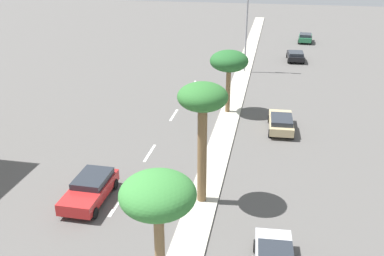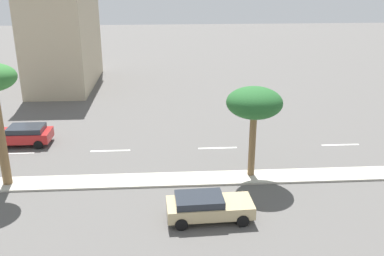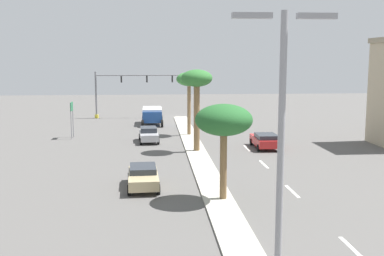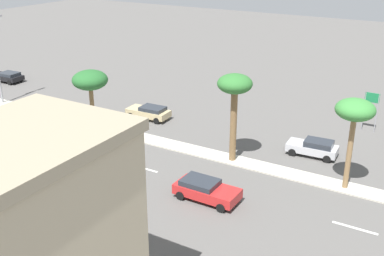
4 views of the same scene
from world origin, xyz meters
name	(u,v)px [view 2 (image 2 of 4)]	position (x,y,z in m)	size (l,w,h in m)	color
ground_plane	(201,179)	(0.00, 36.42, 0.00)	(160.00, 160.00, 0.00)	#565451
median_curb	(366,174)	(0.00, 46.83, 0.06)	(1.80, 93.66, 0.12)	#B7B2A3
lane_stripe_inboard	(14,153)	(-4.87, 23.72, 0.01)	(0.20, 2.80, 0.01)	silver
lane_stripe_front	(110,151)	(-4.87, 30.40, 0.01)	(0.20, 2.80, 0.01)	silver
lane_stripe_rear	(218,148)	(-4.87, 38.06, 0.01)	(0.20, 2.80, 0.01)	silver
lane_stripe_mid	(340,145)	(-4.87, 47.12, 0.01)	(0.20, 2.80, 0.01)	silver
commercial_building	(64,38)	(-24.27, 23.61, 5.14)	(13.62, 6.36, 10.24)	tan
palm_tree_right	(254,104)	(-0.27, 39.57, 4.68)	(3.32, 3.32, 5.56)	brown
sedan_red_outboard	(21,135)	(-6.55, 23.78, 0.76)	(2.14, 4.53, 1.40)	red
sedan_tan_leading	(208,206)	(4.45, 36.39, 0.73)	(2.15, 4.46, 1.33)	tan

